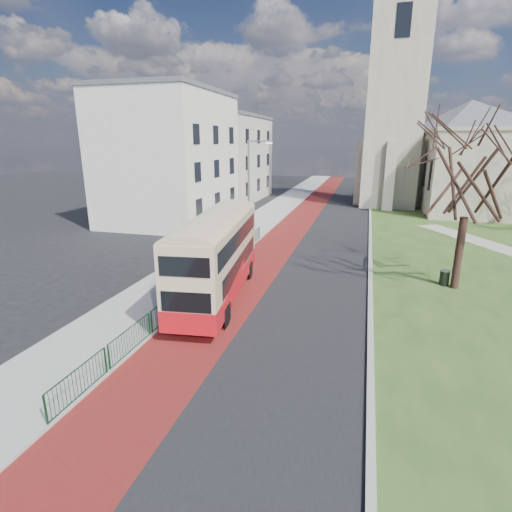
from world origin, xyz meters
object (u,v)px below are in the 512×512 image
(streetlamp, at_px, (250,182))
(bus, at_px, (217,253))
(litter_bin, at_px, (444,277))
(winter_tree_near, at_px, (473,156))

(streetlamp, bearing_deg, bus, -80.20)
(bus, relative_size, litter_bin, 11.81)
(streetlamp, relative_size, bus, 0.75)
(winter_tree_near, height_order, litter_bin, winter_tree_near)
(litter_bin, bearing_deg, winter_tree_near, -34.21)
(streetlamp, distance_m, bus, 15.67)
(streetlamp, relative_size, litter_bin, 8.90)
(bus, xyz_separation_m, litter_bin, (11.88, 5.24, -1.99))
(streetlamp, distance_m, litter_bin, 18.13)
(bus, bearing_deg, litter_bin, 16.77)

